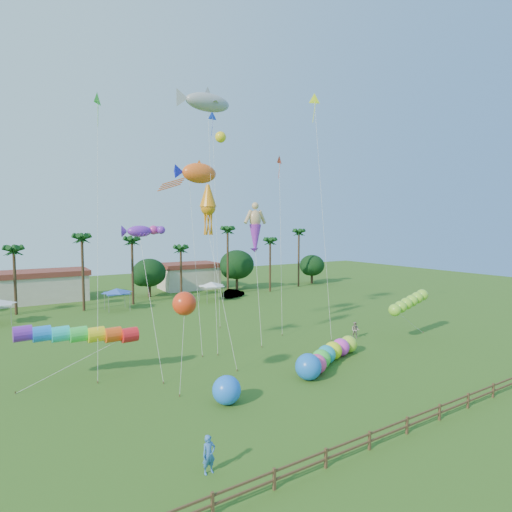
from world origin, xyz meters
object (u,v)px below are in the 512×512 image
blue_ball (227,390)px  spectator_b (355,330)px  spectator_a (209,454)px  caterpillar_inflatable (326,356)px  car_b (233,293)px

blue_ball → spectator_b: bearing=19.8°
spectator_a → caterpillar_inflatable: 16.58m
car_b → caterpillar_inflatable: (-9.05, -32.62, 0.16)m
car_b → blue_ball: blue_ball is taller
caterpillar_inflatable → blue_ball: 10.56m
car_b → spectator_a: (-23.54, -40.68, 0.23)m
car_b → spectator_b: spectator_b is taller
car_b → caterpillar_inflatable: 33.85m
car_b → caterpillar_inflatable: size_ratio=0.44×
spectator_b → blue_ball: size_ratio=0.89×
car_b → spectator_b: bearing=155.9°
spectator_b → caterpillar_inflatable: bearing=-90.3°
spectator_b → caterpillar_inflatable: caterpillar_inflatable is taller
car_b → blue_ball: (-19.42, -34.60, 0.26)m
car_b → spectator_a: bearing=127.5°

